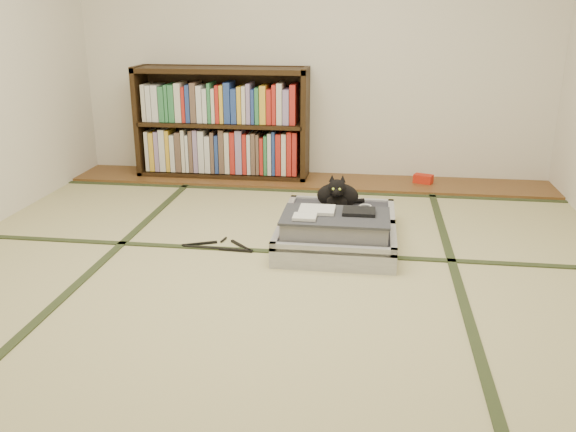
# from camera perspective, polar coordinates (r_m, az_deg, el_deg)

# --- Properties ---
(floor) EXTENTS (4.50, 4.50, 0.00)m
(floor) POSITION_cam_1_polar(r_m,az_deg,el_deg) (3.30, -1.71, -6.01)
(floor) COLOR #CCBF88
(floor) RESTS_ON ground
(wood_strip) EXTENTS (4.00, 0.50, 0.02)m
(wood_strip) POSITION_cam_1_polar(r_m,az_deg,el_deg) (5.17, 1.99, 3.32)
(wood_strip) COLOR brown
(wood_strip) RESTS_ON ground
(red_item) EXTENTS (0.17, 0.14, 0.07)m
(red_item) POSITION_cam_1_polar(r_m,az_deg,el_deg) (5.18, 12.54, 3.42)
(red_item) COLOR red
(red_item) RESTS_ON wood_strip
(tatami_borders) EXTENTS (4.00, 4.50, 0.01)m
(tatami_borders) POSITION_cam_1_polar(r_m,az_deg,el_deg) (3.75, -0.45, -2.83)
(tatami_borders) COLOR #2D381E
(tatami_borders) RESTS_ON ground
(bookcase) EXTENTS (1.46, 0.33, 0.94)m
(bookcase) POSITION_cam_1_polar(r_m,az_deg,el_deg) (5.26, -6.16, 8.44)
(bookcase) COLOR black
(bookcase) RESTS_ON wood_strip
(suitcase) EXTENTS (0.71, 0.94, 0.28)m
(suitcase) POSITION_cam_1_polar(r_m,az_deg,el_deg) (3.76, 4.61, -1.27)
(suitcase) COLOR #B8B8BD
(suitcase) RESTS_ON floor
(cat) EXTENTS (0.31, 0.32, 0.25)m
(cat) POSITION_cam_1_polar(r_m,az_deg,el_deg) (4.00, 4.67, 1.94)
(cat) COLOR black
(cat) RESTS_ON suitcase
(cable_coil) EXTENTS (0.10, 0.10, 0.02)m
(cable_coil) POSITION_cam_1_polar(r_m,az_deg,el_deg) (4.06, 7.21, 0.84)
(cable_coil) COLOR white
(cable_coil) RESTS_ON suitcase
(hanger) EXTENTS (0.45, 0.21, 0.01)m
(hanger) POSITION_cam_1_polar(r_m,az_deg,el_deg) (3.75, -6.47, -2.86)
(hanger) COLOR black
(hanger) RESTS_ON floor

